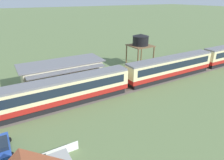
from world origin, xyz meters
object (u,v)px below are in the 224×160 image
at_px(passenger_train, 127,76).
at_px(parked_car_blue, 0,148).
at_px(station_building, 63,73).
at_px(water_tower, 141,41).

relative_size(passenger_train, parked_car_blue, 19.81).
bearing_deg(station_building, water_tower, 2.52).
bearing_deg(station_building, passenger_train, -40.89).
height_order(passenger_train, parked_car_blue, passenger_train).
xyz_separation_m(passenger_train, parked_car_blue, (-20.29, -6.32, -1.73)).
relative_size(water_tower, parked_car_blue, 1.76).
xyz_separation_m(water_tower, parked_car_blue, (-29.64, -14.97, -5.37)).
xyz_separation_m(station_building, water_tower, (18.40, 0.81, 3.87)).
height_order(water_tower, parked_car_blue, water_tower).
bearing_deg(passenger_train, water_tower, 42.76).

